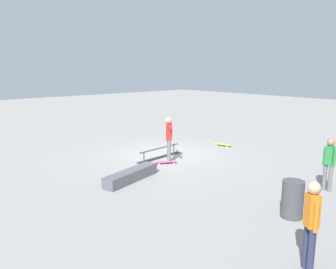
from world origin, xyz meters
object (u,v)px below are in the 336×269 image
at_px(bystander_green_shirt, 329,162).
at_px(trash_bin, 292,199).
at_px(skate_ledge, 131,175).
at_px(grind_rail, 160,153).
at_px(loose_skateboard_yellow, 223,144).
at_px(skater_main, 169,137).
at_px(bystander_orange_shirt, 311,221).
at_px(skateboard_main, 166,162).

bearing_deg(bystander_green_shirt, trash_bin, -88.01).
height_order(skate_ledge, bystander_green_shirt, bystander_green_shirt).
xyz_separation_m(grind_rail, loose_skateboard_yellow, (-3.41, 0.35, -0.10)).
relative_size(grind_rail, skater_main, 1.34).
distance_m(skate_ledge, bystander_orange_shirt, 5.94).
distance_m(skate_ledge, trash_bin, 4.81).
relative_size(grind_rail, skateboard_main, 2.87).
bearing_deg(skate_ledge, skateboard_main, -160.76).
bearing_deg(bystander_orange_shirt, bystander_green_shirt, 145.31).
bearing_deg(grind_rail, skateboard_main, 58.84).
height_order(bystander_orange_shirt, trash_bin, bystander_orange_shirt).
bearing_deg(skateboard_main, grind_rail, 95.37).
distance_m(grind_rail, trash_bin, 6.22).
bearing_deg(grind_rail, bystander_orange_shirt, 62.43).
distance_m(grind_rail, skateboard_main, 0.87).
height_order(grind_rail, skate_ledge, grind_rail).
relative_size(skateboard_main, bystander_green_shirt, 0.52).
height_order(skater_main, trash_bin, skater_main).
xyz_separation_m(grind_rail, skater_main, (0.18, 0.77, 0.81)).
bearing_deg(trash_bin, bystander_orange_shirt, 35.58).
height_order(grind_rail, skateboard_main, grind_rail).
bearing_deg(loose_skateboard_yellow, bystander_green_shirt, -35.39).
relative_size(grind_rail, bystander_green_shirt, 1.49).
height_order(bystander_orange_shirt, bystander_green_shirt, bystander_orange_shirt).
relative_size(grind_rail, bystander_orange_shirt, 1.41).
xyz_separation_m(bystander_orange_shirt, trash_bin, (-1.76, -1.26, -0.47)).
bearing_deg(bystander_green_shirt, skater_main, -167.47).
bearing_deg(bystander_green_shirt, grind_rail, -171.14).
bearing_deg(loose_skateboard_yellow, bystander_orange_shirt, -56.02).
height_order(grind_rail, skater_main, skater_main).
bearing_deg(skater_main, bystander_orange_shirt, -167.58).
distance_m(bystander_orange_shirt, bystander_green_shirt, 4.38).
xyz_separation_m(skateboard_main, trash_bin, (0.72, 5.33, 0.37)).
height_order(bystander_green_shirt, trash_bin, bystander_green_shirt).
distance_m(grind_rail, loose_skateboard_yellow, 3.43).
xyz_separation_m(skater_main, loose_skateboard_yellow, (-3.59, -0.42, -0.91)).
relative_size(skateboard_main, bystander_orange_shirt, 0.49).
xyz_separation_m(grind_rail, skate_ledge, (2.41, 1.50, -0.00)).
bearing_deg(skateboard_main, skater_main, 36.94).
height_order(loose_skateboard_yellow, trash_bin, trash_bin).
bearing_deg(bystander_orange_shirt, skate_ledge, -148.74).
distance_m(grind_rail, bystander_green_shirt, 6.07).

